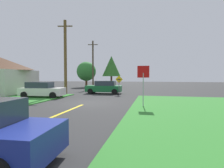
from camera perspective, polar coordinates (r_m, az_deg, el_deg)
ground_plane at (r=15.48m, az=-7.72°, el=-5.83°), size 120.00×120.00×0.00m
lane_stripe_center at (r=8.57m, az=-26.93°, el=-12.81°), size 0.20×14.00×0.01m
stop_sign at (r=13.29m, az=9.65°, el=1.95°), size 0.84×0.07×2.96m
car_approaching_junction at (r=23.44m, az=-2.42°, el=-1.02°), size 4.53×2.14×1.62m
parked_car_near_building at (r=20.32m, az=-20.86°, el=-1.71°), size 4.56×2.30×1.62m
utility_pole_mid at (r=23.40m, az=-14.22°, el=8.16°), size 1.79×0.44×8.99m
utility_pole_far at (r=33.88m, az=-5.92°, el=6.17°), size 1.80×0.36×8.61m
direction_sign at (r=21.87m, az=2.19°, el=0.35°), size 0.90×0.16×2.29m
oak_tree_left at (r=37.57m, az=-7.95°, el=3.88°), size 3.87×3.87×5.12m
pine_tree_center at (r=36.80m, az=-0.19°, el=5.53°), size 3.65×3.65×6.22m
barn at (r=27.22m, az=-31.26°, el=2.26°), size 7.24×7.94×4.60m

